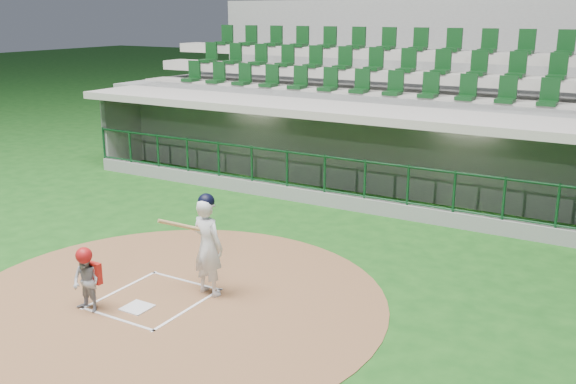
% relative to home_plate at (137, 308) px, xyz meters
% --- Properties ---
extents(ground, '(120.00, 120.00, 0.00)m').
position_rel_home_plate_xyz_m(ground, '(0.00, 0.70, -0.02)').
color(ground, '#154714').
rests_on(ground, ground).
extents(dirt_circle, '(7.20, 7.20, 0.01)m').
position_rel_home_plate_xyz_m(dirt_circle, '(0.30, 0.50, -0.02)').
color(dirt_circle, brown).
rests_on(dirt_circle, ground).
extents(home_plate, '(0.43, 0.43, 0.02)m').
position_rel_home_plate_xyz_m(home_plate, '(0.00, 0.00, 0.00)').
color(home_plate, silver).
rests_on(home_plate, dirt_circle).
extents(batter_box_chalk, '(1.55, 1.80, 0.01)m').
position_rel_home_plate_xyz_m(batter_box_chalk, '(0.00, 0.40, -0.00)').
color(batter_box_chalk, white).
rests_on(batter_box_chalk, ground).
extents(dugout_structure, '(16.40, 3.70, 3.00)m').
position_rel_home_plate_xyz_m(dugout_structure, '(0.22, 8.53, 0.94)').
color(dugout_structure, slate).
rests_on(dugout_structure, ground).
extents(seating_deck, '(17.00, 6.72, 5.15)m').
position_rel_home_plate_xyz_m(seating_deck, '(0.00, 11.61, 1.40)').
color(seating_deck, gray).
rests_on(seating_deck, ground).
extents(batter, '(0.87, 0.89, 1.78)m').
position_rel_home_plate_xyz_m(batter, '(0.67, 1.05, 0.88)').
color(batter, silver).
rests_on(batter, dirt_circle).
extents(catcher, '(0.49, 0.39, 1.08)m').
position_rel_home_plate_xyz_m(catcher, '(-0.61, -0.45, 0.53)').
color(catcher, '#97969C').
rests_on(catcher, dirt_circle).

